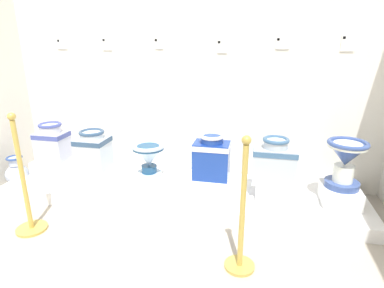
{
  "coord_description": "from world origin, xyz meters",
  "views": [
    {
      "loc": [
        2.84,
        -0.38,
        1.57
      ],
      "look_at": [
        2.21,
        2.53,
        0.6
      ],
      "focal_mm": 29.24,
      "sensor_mm": 36.0,
      "label": 1
    }
  ],
  "objects_px": {
    "info_placard_first": "(62,44)",
    "antique_toilet_rightmost": "(52,141)",
    "info_placard_sixth": "(348,43)",
    "plinth_block_pale_glazed": "(96,174)",
    "info_placard_fifth": "(282,43)",
    "info_placard_second": "(107,44)",
    "stanchion_post_near_right": "(242,227)",
    "antique_toilet_slender_white": "(212,156)",
    "antique_toilet_tall_cobalt": "(149,156)",
    "plinth_block_tall_cobalt": "(150,180)",
    "plinth_block_rightmost": "(56,165)",
    "plinth_block_slender_white": "(211,184)",
    "antique_toilet_pale_glazed": "(93,149)",
    "antique_toilet_leftmost": "(346,158)",
    "antique_toilet_squat_floral": "(274,161)",
    "info_placard_fourth": "(222,46)",
    "plinth_block_squat_floral": "(272,188)",
    "stanchion_post_near_left": "(26,198)",
    "info_placard_third": "(159,43)",
    "plinth_block_leftmost": "(340,195)",
    "decorative_vase_spare": "(17,173)"
  },
  "relations": [
    {
      "from": "plinth_block_leftmost",
      "to": "plinth_block_pale_glazed",
      "type": "bearing_deg",
      "value": -179.85
    },
    {
      "from": "info_placard_second",
      "to": "antique_toilet_tall_cobalt",
      "type": "bearing_deg",
      "value": -37.89
    },
    {
      "from": "plinth_block_rightmost",
      "to": "info_placard_fourth",
      "type": "height_order",
      "value": "info_placard_fourth"
    },
    {
      "from": "plinth_block_pale_glazed",
      "to": "info_placard_fifth",
      "type": "distance_m",
      "value": 2.4
    },
    {
      "from": "stanchion_post_near_left",
      "to": "decorative_vase_spare",
      "type": "bearing_deg",
      "value": 135.45
    },
    {
      "from": "antique_toilet_rightmost",
      "to": "stanchion_post_near_left",
      "type": "distance_m",
      "value": 1.06
    },
    {
      "from": "plinth_block_rightmost",
      "to": "decorative_vase_spare",
      "type": "height_order",
      "value": "decorative_vase_spare"
    },
    {
      "from": "plinth_block_rightmost",
      "to": "plinth_block_pale_glazed",
      "type": "relative_size",
      "value": 1.03
    },
    {
      "from": "plinth_block_rightmost",
      "to": "info_placard_sixth",
      "type": "relative_size",
      "value": 2.53
    },
    {
      "from": "antique_toilet_pale_glazed",
      "to": "antique_toilet_tall_cobalt",
      "type": "distance_m",
      "value": 0.61
    },
    {
      "from": "info_placard_third",
      "to": "info_placard_first",
      "type": "bearing_deg",
      "value": 180.0
    },
    {
      "from": "antique_toilet_squat_floral",
      "to": "stanchion_post_near_right",
      "type": "relative_size",
      "value": 0.45
    },
    {
      "from": "antique_toilet_slender_white",
      "to": "plinth_block_squat_floral",
      "type": "height_order",
      "value": "antique_toilet_slender_white"
    },
    {
      "from": "info_placard_sixth",
      "to": "stanchion_post_near_right",
      "type": "relative_size",
      "value": 0.15
    },
    {
      "from": "stanchion_post_near_right",
      "to": "info_placard_first",
      "type": "bearing_deg",
      "value": 146.71
    },
    {
      "from": "antique_toilet_squat_floral",
      "to": "info_placard_fourth",
      "type": "height_order",
      "value": "info_placard_fourth"
    },
    {
      "from": "plinth_block_rightmost",
      "to": "info_placard_third",
      "type": "bearing_deg",
      "value": 18.4
    },
    {
      "from": "info_placard_first",
      "to": "info_placard_sixth",
      "type": "relative_size",
      "value": 0.83
    },
    {
      "from": "plinth_block_leftmost",
      "to": "info_placard_first",
      "type": "relative_size",
      "value": 2.8
    },
    {
      "from": "antique_toilet_tall_cobalt",
      "to": "antique_toilet_squat_floral",
      "type": "distance_m",
      "value": 1.28
    },
    {
      "from": "antique_toilet_pale_glazed",
      "to": "stanchion_post_near_left",
      "type": "relative_size",
      "value": 0.4
    },
    {
      "from": "antique_toilet_leftmost",
      "to": "stanchion_post_near_left",
      "type": "xyz_separation_m",
      "value": [
        -2.68,
        -0.84,
        -0.26
      ]
    },
    {
      "from": "antique_toilet_rightmost",
      "to": "info_placard_first",
      "type": "distance_m",
      "value": 1.13
    },
    {
      "from": "antique_toilet_slender_white",
      "to": "info_placard_fourth",
      "type": "xyz_separation_m",
      "value": [
        0.01,
        0.5,
        1.04
      ]
    },
    {
      "from": "stanchion_post_near_right",
      "to": "antique_toilet_slender_white",
      "type": "bearing_deg",
      "value": 110.9
    },
    {
      "from": "antique_toilet_leftmost",
      "to": "antique_toilet_rightmost",
      "type": "bearing_deg",
      "value": 177.81
    },
    {
      "from": "antique_toilet_squat_floral",
      "to": "info_placard_third",
      "type": "distance_m",
      "value": 1.74
    },
    {
      "from": "info_placard_second",
      "to": "info_placard_sixth",
      "type": "height_order",
      "value": "info_placard_sixth"
    },
    {
      "from": "antique_toilet_pale_glazed",
      "to": "info_placard_third",
      "type": "relative_size",
      "value": 3.86
    },
    {
      "from": "antique_toilet_rightmost",
      "to": "info_placard_first",
      "type": "xyz_separation_m",
      "value": [
        0.01,
        0.39,
        1.06
      ]
    },
    {
      "from": "info_placard_fourth",
      "to": "decorative_vase_spare",
      "type": "bearing_deg",
      "value": -164.49
    },
    {
      "from": "plinth_block_squat_floral",
      "to": "stanchion_post_near_left",
      "type": "relative_size",
      "value": 0.36
    },
    {
      "from": "antique_toilet_leftmost",
      "to": "info_placard_fifth",
      "type": "relative_size",
      "value": 3.33
    },
    {
      "from": "info_placard_first",
      "to": "plinth_block_rightmost",
      "type": "bearing_deg",
      "value": -91.74
    },
    {
      "from": "plinth_block_rightmost",
      "to": "antique_toilet_tall_cobalt",
      "type": "bearing_deg",
      "value": -3.96
    },
    {
      "from": "plinth_block_squat_floral",
      "to": "antique_toilet_squat_floral",
      "type": "bearing_deg",
      "value": -90.0
    },
    {
      "from": "info_placard_second",
      "to": "info_placard_fifth",
      "type": "bearing_deg",
      "value": -0.0
    },
    {
      "from": "antique_toilet_leftmost",
      "to": "stanchion_post_near_right",
      "type": "relative_size",
      "value": 0.44
    },
    {
      "from": "info_placard_first",
      "to": "antique_toilet_rightmost",
      "type": "bearing_deg",
      "value": -91.74
    },
    {
      "from": "plinth_block_rightmost",
      "to": "plinth_block_slender_white",
      "type": "relative_size",
      "value": 1.16
    },
    {
      "from": "plinth_block_squat_floral",
      "to": "plinth_block_slender_white",
      "type": "bearing_deg",
      "value": -178.4
    },
    {
      "from": "antique_toilet_tall_cobalt",
      "to": "stanchion_post_near_left",
      "type": "bearing_deg",
      "value": -131.84
    },
    {
      "from": "plinth_block_pale_glazed",
      "to": "plinth_block_tall_cobalt",
      "type": "relative_size",
      "value": 1.06
    },
    {
      "from": "antique_toilet_slender_white",
      "to": "antique_toilet_rightmost",
      "type": "bearing_deg",
      "value": 176.79
    },
    {
      "from": "info_placard_sixth",
      "to": "antique_toilet_rightmost",
      "type": "bearing_deg",
      "value": -172.71
    },
    {
      "from": "antique_toilet_slender_white",
      "to": "antique_toilet_squat_floral",
      "type": "height_order",
      "value": "antique_toilet_slender_white"
    },
    {
      "from": "stanchion_post_near_left",
      "to": "plinth_block_pale_glazed",
      "type": "bearing_deg",
      "value": 77.88
    },
    {
      "from": "antique_toilet_slender_white",
      "to": "info_placard_fifth",
      "type": "xyz_separation_m",
      "value": [
        0.62,
        0.5,
        1.07
      ]
    },
    {
      "from": "info_placard_first",
      "to": "plinth_block_slender_white",
      "type": "bearing_deg",
      "value": -15.11
    },
    {
      "from": "info_placard_fifth",
      "to": "decorative_vase_spare",
      "type": "xyz_separation_m",
      "value": [
        -2.83,
        -0.62,
        -1.41
      ]
    }
  ]
}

